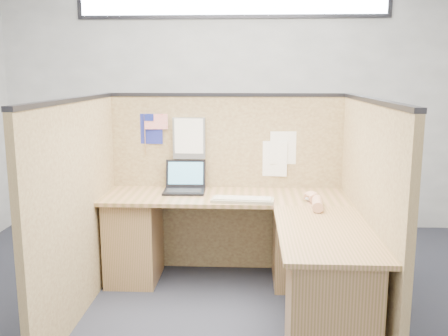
# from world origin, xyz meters

# --- Properties ---
(floor) EXTENTS (5.00, 5.00, 0.00)m
(floor) POSITION_xyz_m (0.00, 0.00, 0.00)
(floor) COLOR #1F1F2C
(floor) RESTS_ON ground
(wall_back) EXTENTS (5.00, 0.00, 5.00)m
(wall_back) POSITION_xyz_m (0.00, 2.25, 1.40)
(wall_back) COLOR gray
(wall_back) RESTS_ON floor
(wall_front) EXTENTS (5.00, 0.00, 5.00)m
(wall_front) POSITION_xyz_m (0.00, -2.25, 1.40)
(wall_front) COLOR gray
(wall_front) RESTS_ON floor
(clerestory_window) EXTENTS (3.30, 0.04, 0.38)m
(clerestory_window) POSITION_xyz_m (0.00, 2.23, 2.45)
(clerestory_window) COLOR #232328
(clerestory_window) RESTS_ON wall_back
(cubicle_partitions) EXTENTS (2.06, 1.83, 1.53)m
(cubicle_partitions) POSITION_xyz_m (0.00, 0.43, 0.77)
(cubicle_partitions) COLOR brown
(cubicle_partitions) RESTS_ON floor
(l_desk) EXTENTS (1.95, 1.75, 0.73)m
(l_desk) POSITION_xyz_m (0.18, 0.29, 0.39)
(l_desk) COLOR brown
(l_desk) RESTS_ON floor
(laptop) EXTENTS (0.34, 0.33, 0.24)m
(laptop) POSITION_xyz_m (-0.34, 0.81, 0.79)
(laptop) COLOR black
(laptop) RESTS_ON l_desk
(keyboard) EXTENTS (0.48, 0.19, 0.03)m
(keyboard) POSITION_xyz_m (0.14, 0.48, 0.75)
(keyboard) COLOR gray
(keyboard) RESTS_ON l_desk
(mouse) EXTENTS (0.12, 0.08, 0.05)m
(mouse) POSITION_xyz_m (0.67, 0.52, 0.75)
(mouse) COLOR silver
(mouse) RESTS_ON l_desk
(hand_forearm) EXTENTS (0.12, 0.41, 0.09)m
(hand_forearm) POSITION_xyz_m (0.68, 0.38, 0.77)
(hand_forearm) COLOR tan
(hand_forearm) RESTS_ON l_desk
(blue_poster) EXTENTS (0.19, 0.02, 0.26)m
(blue_poster) POSITION_xyz_m (-0.64, 0.97, 1.23)
(blue_poster) COLOR navy
(blue_poster) RESTS_ON cubicle_partitions
(american_flag) EXTENTS (0.20, 0.01, 0.35)m
(american_flag) POSITION_xyz_m (-0.62, 0.96, 1.28)
(american_flag) COLOR olive
(american_flag) RESTS_ON cubicle_partitions
(file_holder) EXTENTS (0.27, 0.05, 0.35)m
(file_holder) POSITION_xyz_m (-0.31, 0.94, 1.15)
(file_holder) COLOR slate
(file_holder) RESTS_ON cubicle_partitions
(paper_left) EXTENTS (0.22, 0.02, 0.28)m
(paper_left) POSITION_xyz_m (0.48, 0.97, 1.07)
(paper_left) COLOR white
(paper_left) RESTS_ON cubicle_partitions
(paper_right) EXTENTS (0.24, 0.03, 0.30)m
(paper_right) POSITION_xyz_m (0.39, 0.97, 0.98)
(paper_right) COLOR white
(paper_right) RESTS_ON cubicle_partitions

